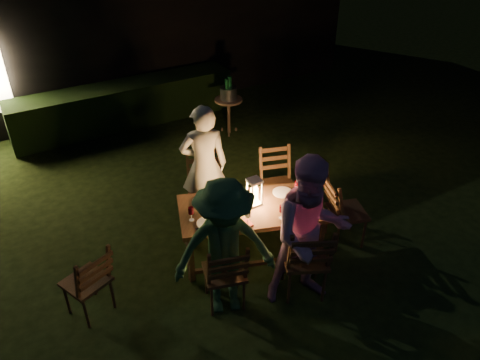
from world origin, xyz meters
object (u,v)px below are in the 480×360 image
chair_far_right (277,194)px  bottle_bucket_a (227,92)px  chair_spare (90,292)px  chair_end (344,222)px  chair_far_left (206,201)px  chair_near_left (225,284)px  person_house_side (204,166)px  ice_bucket (228,93)px  person_opp_left (225,250)px  bottle_table (230,200)px  chair_near_right (304,271)px  person_opp_right (310,233)px  dining_table (251,212)px  side_table (229,103)px  bottle_bucket_b (230,89)px  lantern (254,193)px

chair_far_right → bottle_bucket_a: bottle_bucket_a is taller
chair_far_right → chair_spare: chair_far_right is taller
chair_end → bottle_bucket_a: size_ratio=3.19×
chair_end → chair_spare: chair_end is taller
chair_far_left → chair_near_left: bearing=93.7°
person_house_side → bottle_bucket_a: size_ratio=5.32×
chair_far_left → ice_bucket: size_ratio=3.57×
person_opp_left → bottle_table: size_ratio=5.85×
chair_near_right → bottle_bucket_a: bearing=98.9°
chair_far_right → person_opp_right: 1.70m
dining_table → chair_far_right: chair_far_right is taller
chair_far_right → ice_bucket: chair_far_right is taller
person_opp_right → chair_spare: bearing=175.0°
chair_far_left → person_opp_right: 1.91m
chair_near_left → dining_table: bearing=56.6°
chair_near_right → side_table: chair_near_right is taller
side_table → chair_far_left: bearing=-125.7°
person_house_side → side_table: 2.67m
bottle_table → ice_bucket: bearing=61.1°
person_opp_right → bottle_table: bearing=130.5°
bottle_table → bottle_bucket_a: 3.35m
dining_table → bottle_bucket_b: size_ratio=5.90×
chair_near_right → bottle_bucket_a: (1.20, 3.91, 0.51)m
bottle_bucket_a → bottle_table: bearing=-118.5°
chair_end → ice_bucket: chair_end is taller
chair_near_right → chair_end: size_ratio=1.04×
chair_spare → bottle_bucket_a: 4.52m
dining_table → chair_far_left: size_ratio=1.76×
dining_table → chair_far_right: (0.77, 0.54, -0.34)m
chair_far_left → person_house_side: size_ratio=0.63×
dining_table → chair_near_right: size_ratio=1.77×
ice_bucket → person_opp_right: bearing=-107.5°
chair_far_left → bottle_bucket_b: (1.63, 2.23, 0.51)m
chair_far_right → side_table: bearing=-86.9°
chair_far_left → person_opp_left: person_opp_left is taller
side_table → ice_bucket: bearing=0.0°
chair_end → bottle_bucket_b: (0.30, 3.52, 0.53)m
chair_near_left → chair_end: 1.85m
chair_far_left → bottle_bucket_a: chair_far_left is taller
chair_spare → person_opp_left: person_opp_left is taller
person_house_side → bottle_bucket_a: (1.51, 2.11, -0.02)m
chair_far_right → chair_end: bearing=129.3°
person_house_side → ice_bucket: person_house_side is taller
chair_spare → bottle_table: size_ratio=3.39×
dining_table → bottle_bucket_a: bearing=85.2°
person_opp_right → chair_far_left: bearing=119.4°
dining_table → bottle_bucket_b: bottle_bucket_b is taller
person_opp_right → bottle_table: 1.08m
person_opp_left → lantern: size_ratio=4.68×
chair_far_right → person_house_side: (-0.93, 0.38, 0.55)m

